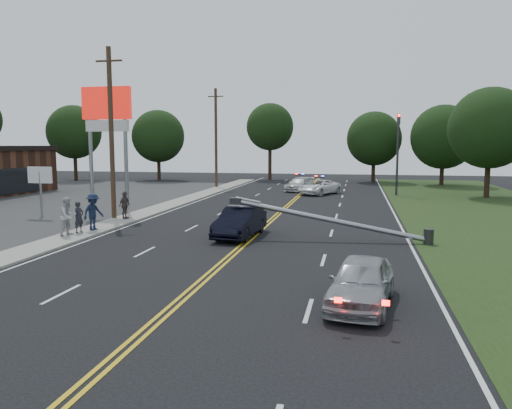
% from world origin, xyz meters
% --- Properties ---
extents(ground, '(120.00, 120.00, 0.00)m').
position_xyz_m(ground, '(0.00, 0.00, 0.00)').
color(ground, black).
rests_on(ground, ground).
extents(sidewalk, '(1.80, 70.00, 0.12)m').
position_xyz_m(sidewalk, '(-8.40, 10.00, 0.06)').
color(sidewalk, gray).
rests_on(sidewalk, ground).
extents(centerline_yellow, '(0.36, 80.00, 0.00)m').
position_xyz_m(centerline_yellow, '(0.00, 10.00, 0.01)').
color(centerline_yellow, gold).
rests_on(centerline_yellow, ground).
extents(pylon_sign, '(3.20, 0.35, 8.00)m').
position_xyz_m(pylon_sign, '(-10.50, 14.00, 6.00)').
color(pylon_sign, gray).
rests_on(pylon_sign, ground).
extents(small_sign, '(1.60, 0.14, 3.10)m').
position_xyz_m(small_sign, '(-14.00, 12.00, 2.33)').
color(small_sign, gray).
rests_on(small_sign, ground).
extents(traffic_signal, '(0.28, 0.41, 7.05)m').
position_xyz_m(traffic_signal, '(8.30, 30.00, 4.21)').
color(traffic_signal, '#2D2D30').
rests_on(traffic_signal, ground).
extents(fallen_streetlight, '(9.36, 0.44, 1.91)m').
position_xyz_m(fallen_streetlight, '(4.19, 8.00, 0.92)').
color(fallen_streetlight, '#2D2D30').
rests_on(fallen_streetlight, ground).
extents(utility_pole_mid, '(1.60, 0.28, 10.00)m').
position_xyz_m(utility_pole_mid, '(-9.20, 12.00, 5.08)').
color(utility_pole_mid, '#382619').
rests_on(utility_pole_mid, ground).
extents(utility_pole_far, '(1.60, 0.28, 10.00)m').
position_xyz_m(utility_pole_far, '(-9.20, 34.00, 5.08)').
color(utility_pole_far, '#382619').
rests_on(utility_pole_far, ground).
extents(tree_4, '(6.50, 6.50, 9.16)m').
position_xyz_m(tree_4, '(-29.08, 40.68, 5.90)').
color(tree_4, black).
rests_on(tree_4, ground).
extents(tree_5, '(6.44, 6.44, 8.63)m').
position_xyz_m(tree_5, '(-19.29, 43.37, 5.40)').
color(tree_5, black).
rests_on(tree_5, ground).
extents(tree_6, '(5.86, 5.86, 9.51)m').
position_xyz_m(tree_6, '(-5.88, 46.79, 6.57)').
color(tree_6, black).
rests_on(tree_6, ground).
extents(tree_7, '(6.32, 6.32, 8.24)m').
position_xyz_m(tree_7, '(6.75, 45.25, 5.08)').
color(tree_7, black).
rests_on(tree_7, ground).
extents(tree_8, '(6.92, 6.92, 8.67)m').
position_xyz_m(tree_8, '(13.91, 42.04, 5.21)').
color(tree_8, black).
rests_on(tree_8, ground).
extents(tree_9, '(6.72, 6.72, 9.14)m').
position_xyz_m(tree_9, '(15.59, 29.66, 5.77)').
color(tree_9, black).
rests_on(tree_9, ground).
extents(crashed_sedan, '(1.87, 4.51, 1.45)m').
position_xyz_m(crashed_sedan, '(-0.60, 8.14, 0.72)').
color(crashed_sedan, black).
rests_on(crashed_sedan, ground).
extents(waiting_sedan, '(2.15, 4.17, 1.36)m').
position_xyz_m(waiting_sedan, '(5.08, -1.27, 0.68)').
color(waiting_sedan, '#9EA0A6').
rests_on(waiting_sedan, ground).
extents(emergency_a, '(4.01, 5.12, 1.29)m').
position_xyz_m(emergency_a, '(1.61, 29.44, 0.65)').
color(emergency_a, white).
rests_on(emergency_a, ground).
extents(emergency_b, '(2.91, 4.67, 1.26)m').
position_xyz_m(emergency_b, '(-0.47, 32.22, 0.63)').
color(emergency_b, silver).
rests_on(emergency_b, ground).
extents(bystander_a, '(0.49, 0.64, 1.55)m').
position_xyz_m(bystander_a, '(-8.47, 6.99, 0.89)').
color(bystander_a, '#27272F').
rests_on(bystander_a, sidewalk).
extents(bystander_b, '(0.91, 1.05, 1.84)m').
position_xyz_m(bystander_b, '(-8.59, 6.26, 1.04)').
color(bystander_b, '#B2B2B7').
rests_on(bystander_b, sidewalk).
extents(bystander_c, '(1.05, 1.36, 1.86)m').
position_xyz_m(bystander_c, '(-8.19, 7.86, 1.05)').
color(bystander_c, '#172139').
rests_on(bystander_c, sidewalk).
extents(bystander_d, '(0.53, 0.99, 1.60)m').
position_xyz_m(bystander_d, '(-8.38, 11.74, 0.92)').
color(bystander_d, '#534542').
rests_on(bystander_d, sidewalk).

